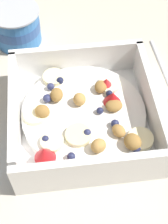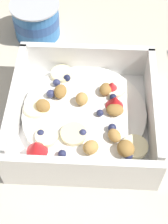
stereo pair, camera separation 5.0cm
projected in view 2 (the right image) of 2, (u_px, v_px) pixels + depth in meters
name	position (u px, v px, depth m)	size (l,w,h in m)	color
ground_plane	(76.00, 121.00, 0.52)	(2.40, 2.40, 0.00)	beige
fruit_bowl	(84.00, 116.00, 0.50)	(0.21, 0.21, 0.07)	white
yogurt_cup	(36.00, 19.00, 0.61)	(0.09, 0.09, 0.07)	#3370B7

